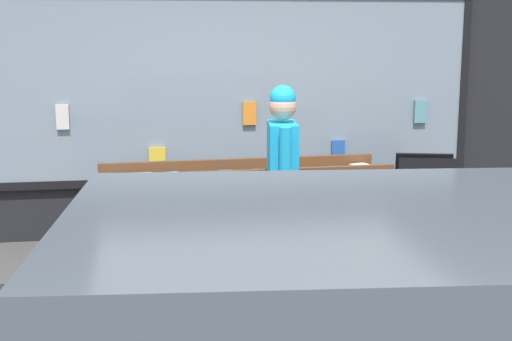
% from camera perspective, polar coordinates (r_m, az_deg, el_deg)
% --- Properties ---
extents(ground_plane, '(40.00, 40.00, 0.00)m').
position_cam_1_polar(ground_plane, '(5.30, 1.00, -11.73)').
color(ground_plane, '#474444').
extents(shopfront_facade, '(7.97, 0.29, 3.72)m').
position_cam_1_polar(shopfront_facade, '(7.25, -2.73, 9.23)').
color(shopfront_facade, black).
rests_on(shopfront_facade, ground_plane).
extents(display_table_main, '(2.53, 0.72, 0.93)m').
position_cam_1_polar(display_table_main, '(6.20, -0.87, -1.14)').
color(display_table_main, brown).
rests_on(display_table_main, ground_plane).
extents(person_browsing, '(0.27, 0.65, 1.65)m').
position_cam_1_polar(person_browsing, '(5.64, 2.11, -0.13)').
color(person_browsing, '#4C382D').
rests_on(person_browsing, ground_plane).
extents(small_dog, '(0.41, 0.46, 0.40)m').
position_cam_1_polar(small_dog, '(5.51, -1.52, -7.82)').
color(small_dog, '#99724C').
rests_on(small_dog, ground_plane).
extents(sandwich_board_sign, '(0.71, 0.85, 0.90)m').
position_cam_1_polar(sandwich_board_sign, '(6.98, 13.33, -2.47)').
color(sandwich_board_sign, black).
rests_on(sandwich_board_sign, ground_plane).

